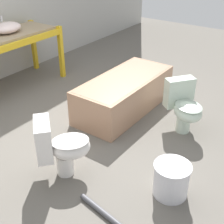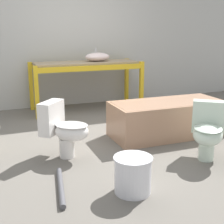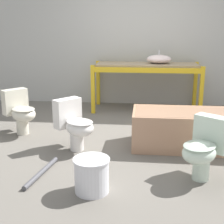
{
  "view_description": "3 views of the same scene",
  "coord_description": "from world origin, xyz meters",
  "px_view_note": "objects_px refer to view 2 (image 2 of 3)",
  "views": [
    {
      "loc": [
        -2.5,
        -2.59,
        2.25
      ],
      "look_at": [
        -0.16,
        -0.94,
        0.6
      ],
      "focal_mm": 50.0,
      "sensor_mm": 36.0,
      "label": 1
    },
    {
      "loc": [
        -1.46,
        -4.12,
        1.47
      ],
      "look_at": [
        -0.18,
        -0.9,
        0.56
      ],
      "focal_mm": 50.0,
      "sensor_mm": 36.0,
      "label": 2
    },
    {
      "loc": [
        0.16,
        -4.5,
        1.59
      ],
      "look_at": [
        -0.18,
        -0.97,
        0.61
      ],
      "focal_mm": 50.0,
      "sensor_mm": 36.0,
      "label": 3
    }
  ],
  "objects_px": {
    "toilet_far": "(64,128)",
    "toilet_extra": "(208,130)",
    "bathtub_main": "(167,116)",
    "bucket_white": "(133,174)",
    "sink_basin": "(97,57)"
  },
  "relations": [
    {
      "from": "toilet_extra",
      "to": "bucket_white",
      "type": "height_order",
      "value": "toilet_extra"
    },
    {
      "from": "toilet_far",
      "to": "toilet_extra",
      "type": "distance_m",
      "value": 1.67
    },
    {
      "from": "toilet_far",
      "to": "bucket_white",
      "type": "xyz_separation_m",
      "value": [
        0.39,
        -1.07,
        -0.17
      ]
    },
    {
      "from": "bathtub_main",
      "to": "bucket_white",
      "type": "distance_m",
      "value": 1.76
    },
    {
      "from": "sink_basin",
      "to": "toilet_extra",
      "type": "height_order",
      "value": "sink_basin"
    },
    {
      "from": "toilet_far",
      "to": "toilet_extra",
      "type": "xyz_separation_m",
      "value": [
        1.53,
        -0.68,
        0.0
      ]
    },
    {
      "from": "toilet_far",
      "to": "toilet_extra",
      "type": "bearing_deg",
      "value": -72.53
    },
    {
      "from": "bucket_white",
      "to": "toilet_extra",
      "type": "bearing_deg",
      "value": 18.89
    },
    {
      "from": "bucket_white",
      "to": "sink_basin",
      "type": "bearing_deg",
      "value": 76.41
    },
    {
      "from": "sink_basin",
      "to": "toilet_extra",
      "type": "relative_size",
      "value": 0.7
    },
    {
      "from": "toilet_extra",
      "to": "bucket_white",
      "type": "relative_size",
      "value": 1.83
    },
    {
      "from": "bathtub_main",
      "to": "toilet_far",
      "type": "distance_m",
      "value": 1.57
    },
    {
      "from": "sink_basin",
      "to": "toilet_far",
      "type": "relative_size",
      "value": 0.7
    },
    {
      "from": "bathtub_main",
      "to": "toilet_extra",
      "type": "height_order",
      "value": "toilet_extra"
    },
    {
      "from": "toilet_far",
      "to": "bathtub_main",
      "type": "bearing_deg",
      "value": -39.74
    }
  ]
}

